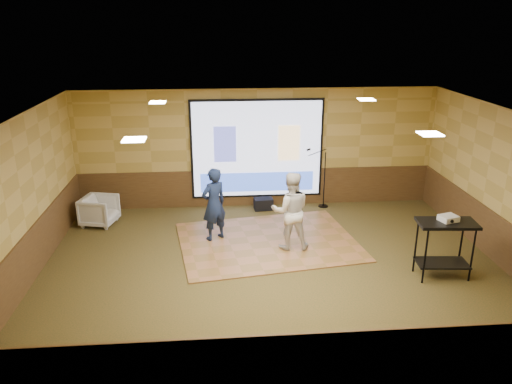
{
  "coord_description": "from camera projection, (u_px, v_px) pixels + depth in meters",
  "views": [
    {
      "loc": [
        -1.03,
        -8.64,
        4.65
      ],
      "look_at": [
        -0.25,
        0.8,
        1.3
      ],
      "focal_mm": 35.0,
      "sensor_mm": 36.0,
      "label": 1
    }
  ],
  "objects": [
    {
      "name": "mic_stand",
      "position": [
        322.0,
        188.0,
        12.72
      ],
      "size": [
        0.61,
        0.25,
        1.56
      ],
      "rotation": [
        0.0,
        0.0,
        -0.35
      ],
      "color": "black",
      "rests_on": "ground"
    },
    {
      "name": "room_shell",
      "position": [
        273.0,
        165.0,
        9.05
      ],
      "size": [
        9.04,
        7.04,
        3.02
      ],
      "color": "tan",
      "rests_on": "ground"
    },
    {
      "name": "dance_floor",
      "position": [
        268.0,
        241.0,
        10.85
      ],
      "size": [
        4.13,
        3.38,
        0.03
      ],
      "primitive_type": "cube",
      "rotation": [
        0.0,
        0.0,
        0.15
      ],
      "color": "#986038",
      "rests_on": "ground"
    },
    {
      "name": "projector",
      "position": [
        448.0,
        218.0,
        9.1
      ],
      "size": [
        0.37,
        0.34,
        0.1
      ],
      "primitive_type": "cube",
      "rotation": [
        0.0,
        0.0,
        0.29
      ],
      "color": "silver",
      "rests_on": "av_table"
    },
    {
      "name": "downlight_ne",
      "position": [
        366.0,
        99.0,
        10.62
      ],
      "size": [
        0.32,
        0.32,
        0.02
      ],
      "primitive_type": "cube",
      "color": "#FFE7BF",
      "rests_on": "room_shell"
    },
    {
      "name": "av_table",
      "position": [
        445.0,
        237.0,
        9.17
      ],
      "size": [
        1.06,
        0.56,
        1.11
      ],
      "rotation": [
        0.0,
        0.0,
        -0.08
      ],
      "color": "black",
      "rests_on": "ground"
    },
    {
      "name": "projector_screen",
      "position": [
        257.0,
        150.0,
        12.48
      ],
      "size": [
        3.32,
        0.06,
        2.52
      ],
      "color": "black",
      "rests_on": "room_shell"
    },
    {
      "name": "ground",
      "position": [
        272.0,
        268.0,
        9.74
      ],
      "size": [
        9.0,
        9.0,
        0.0
      ],
      "primitive_type": "plane",
      "color": "#293618",
      "rests_on": "ground"
    },
    {
      "name": "downlight_nw",
      "position": [
        158.0,
        102.0,
        10.27
      ],
      "size": [
        0.32,
        0.32,
        0.02
      ],
      "primitive_type": "cube",
      "color": "#FFE7BF",
      "rests_on": "room_shell"
    },
    {
      "name": "wainscot_front",
      "position": [
        303.0,
        365.0,
        6.32
      ],
      "size": [
        9.0,
        0.04,
        0.95
      ],
      "primitive_type": "cube",
      "color": "#442C16",
      "rests_on": "ground"
    },
    {
      "name": "wainscot_right",
      "position": [
        495.0,
        238.0,
        9.94
      ],
      "size": [
        0.04,
        7.0,
        0.95
      ],
      "primitive_type": "cube",
      "color": "#442C16",
      "rests_on": "ground"
    },
    {
      "name": "player_right",
      "position": [
        291.0,
        211.0,
        10.27
      ],
      "size": [
        0.83,
        0.66,
        1.66
      ],
      "primitive_type": "imported",
      "rotation": [
        0.0,
        0.0,
        3.11
      ],
      "color": "beige",
      "rests_on": "dance_floor"
    },
    {
      "name": "wainscot_left",
      "position": [
        32.0,
        255.0,
        9.23
      ],
      "size": [
        0.04,
        7.0,
        0.95
      ],
      "primitive_type": "cube",
      "color": "#442C16",
      "rests_on": "ground"
    },
    {
      "name": "banquet_chair",
      "position": [
        99.0,
        211.0,
        11.68
      ],
      "size": [
        0.91,
        0.9,
        0.69
      ],
      "primitive_type": "imported",
      "rotation": [
        0.0,
        0.0,
        1.32
      ],
      "color": "gray",
      "rests_on": "ground"
    },
    {
      "name": "player_left",
      "position": [
        214.0,
        204.0,
        10.7
      ],
      "size": [
        0.7,
        0.64,
        1.61
      ],
      "primitive_type": "imported",
      "rotation": [
        0.0,
        0.0,
        3.71
      ],
      "color": "#142040",
      "rests_on": "dance_floor"
    },
    {
      "name": "wainscot_back",
      "position": [
        257.0,
        187.0,
        12.85
      ],
      "size": [
        9.0,
        0.04,
        0.95
      ],
      "primitive_type": "cube",
      "color": "#442C16",
      "rests_on": "ground"
    },
    {
      "name": "downlight_se",
      "position": [
        430.0,
        134.0,
        7.52
      ],
      "size": [
        0.32,
        0.32,
        0.02
      ],
      "primitive_type": "cube",
      "color": "#FFE7BF",
      "rests_on": "room_shell"
    },
    {
      "name": "downlight_sw",
      "position": [
        134.0,
        140.0,
        7.17
      ],
      "size": [
        0.32,
        0.32,
        0.02
      ],
      "primitive_type": "cube",
      "color": "#FFE7BF",
      "rests_on": "room_shell"
    },
    {
      "name": "duffel_bag",
      "position": [
        263.0,
        204.0,
        12.66
      ],
      "size": [
        0.49,
        0.34,
        0.29
      ],
      "primitive_type": "cube",
      "rotation": [
        0.0,
        0.0,
        0.08
      ],
      "color": "black",
      "rests_on": "ground"
    }
  ]
}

